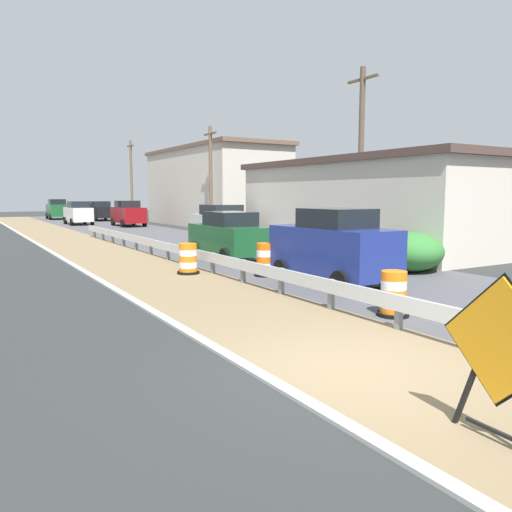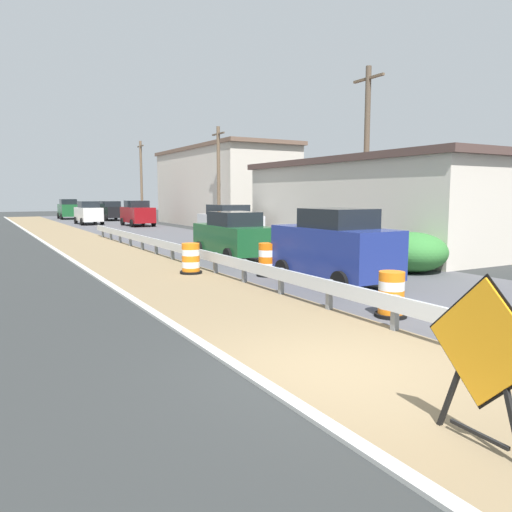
% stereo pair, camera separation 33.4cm
% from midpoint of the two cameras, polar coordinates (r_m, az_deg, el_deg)
% --- Properties ---
extents(ground_plane, '(160.00, 160.00, 0.00)m').
position_cam_midpoint_polar(ground_plane, '(7.90, 10.53, -12.63)').
color(ground_plane, '#2B2D2D').
extents(median_dirt_strip, '(3.75, 120.00, 0.01)m').
position_cam_midpoint_polar(median_dirt_strip, '(8.33, 14.14, -11.66)').
color(median_dirt_strip, '#7F6B4C').
rests_on(median_dirt_strip, ground).
extents(curb_near_edge, '(0.20, 120.00, 0.11)m').
position_cam_midpoint_polar(curb_near_edge, '(7.17, 2.30, -14.55)').
color(curb_near_edge, '#ADADA8').
rests_on(curb_near_edge, ground).
extents(warning_sign_diamond, '(0.11, 1.45, 1.85)m').
position_cam_midpoint_polar(warning_sign_diamond, '(5.83, 25.94, -9.78)').
color(warning_sign_diamond, black).
rests_on(warning_sign_diamond, ground).
extents(traffic_barrel_nearest, '(0.69, 0.69, 1.00)m').
position_cam_midpoint_polar(traffic_barrel_nearest, '(11.26, 16.00, -4.48)').
color(traffic_barrel_nearest, orange).
rests_on(traffic_barrel_nearest, ground).
extents(traffic_barrel_close, '(0.68, 0.68, 1.08)m').
position_cam_midpoint_polar(traffic_barrel_close, '(16.23, 1.84, -0.60)').
color(traffic_barrel_close, orange).
rests_on(traffic_barrel_close, ground).
extents(traffic_barrel_mid, '(0.75, 0.75, 1.02)m').
position_cam_midpoint_polar(traffic_barrel_mid, '(16.88, -6.89, -0.45)').
color(traffic_barrel_mid, orange).
rests_on(traffic_barrel_mid, ground).
extents(car_lead_near_lane, '(1.95, 4.21, 2.06)m').
position_cam_midpoint_polar(car_lead_near_lane, '(46.93, -18.38, 4.70)').
color(car_lead_near_lane, silver).
rests_on(car_lead_near_lane, ground).
extents(car_trailing_near_lane, '(2.06, 4.30, 2.14)m').
position_cam_midpoint_polar(car_trailing_near_lane, '(43.43, -13.17, 4.77)').
color(car_trailing_near_lane, maroon).
rests_on(car_trailing_near_lane, ground).
extents(car_lead_far_lane, '(2.07, 4.10, 2.16)m').
position_cam_midpoint_polar(car_lead_far_lane, '(58.00, -20.48, 5.04)').
color(car_lead_far_lane, '#195128').
rests_on(car_lead_far_lane, ground).
extents(car_mid_far_lane, '(2.16, 4.48, 1.97)m').
position_cam_midpoint_polar(car_mid_far_lane, '(53.79, -16.07, 4.99)').
color(car_mid_far_lane, black).
rests_on(car_mid_far_lane, ground).
extents(car_trailing_far_lane, '(2.06, 4.13, 2.24)m').
position_cam_midpoint_polar(car_trailing_far_lane, '(14.90, 9.56, 1.05)').
color(car_trailing_far_lane, navy).
rests_on(car_trailing_far_lane, ground).
extents(car_distant_a, '(2.15, 4.74, 2.08)m').
position_cam_midpoint_polar(car_distant_a, '(27.88, -2.75, 3.74)').
color(car_distant_a, silver).
rests_on(car_distant_a, ground).
extents(car_distant_b, '(2.07, 4.56, 1.95)m').
position_cam_midpoint_polar(car_distant_b, '(20.47, -2.20, 2.36)').
color(car_distant_b, '#195128').
rests_on(car_distant_b, ground).
extents(roadside_shop_near, '(8.90, 14.14, 4.34)m').
position_cam_midpoint_polar(roadside_shop_near, '(25.93, 15.85, 5.74)').
color(roadside_shop_near, beige).
rests_on(roadside_shop_near, ground).
extents(roadside_shop_far, '(6.50, 16.36, 6.63)m').
position_cam_midpoint_polar(roadside_shop_far, '(43.86, -3.70, 7.91)').
color(roadside_shop_far, beige).
rests_on(roadside_shop_far, ground).
extents(utility_pole_near, '(0.24, 1.80, 8.02)m').
position_cam_midpoint_polar(utility_pole_near, '(22.42, 12.90, 10.75)').
color(utility_pole_near, brown).
rests_on(utility_pole_near, ground).
extents(utility_pole_mid, '(0.24, 1.80, 7.30)m').
position_cam_midpoint_polar(utility_pole_mid, '(35.26, -4.02, 8.90)').
color(utility_pole_mid, brown).
rests_on(utility_pole_mid, ground).
extents(utility_pole_far, '(0.24, 1.80, 7.85)m').
position_cam_midpoint_polar(utility_pole_far, '(50.99, -12.76, 8.47)').
color(utility_pole_far, brown).
rests_on(utility_pole_far, ground).
extents(bush_roadside, '(2.38, 2.38, 1.37)m').
position_cam_midpoint_polar(bush_roadside, '(17.93, 17.90, 0.43)').
color(bush_roadside, '#337533').
rests_on(bush_roadside, ground).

